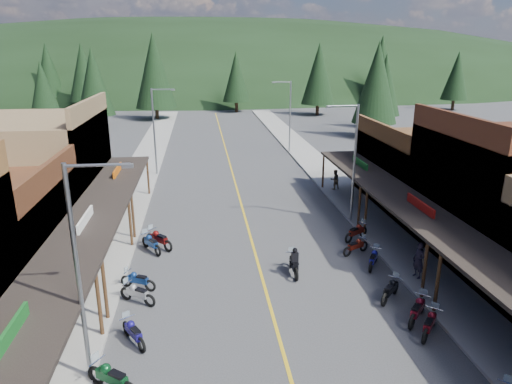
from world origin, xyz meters
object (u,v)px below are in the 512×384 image
object	(u,v)px
streetlight_2	(353,159)
pine_5	(381,66)
streetlight_1	(156,128)
bike_east_6	(418,309)
pedestrian_east_b	(335,179)
streetlight_3	(289,114)
rider_on_bike	(294,263)
bike_west_10	(159,238)
bike_west_6	(133,332)
bike_west_9	(151,242)
bike_east_10	(356,231)
shop_west_3	(40,170)
pine_9	(385,85)
pine_10	(94,82)
bike_west_5	(112,377)
pine_2	(154,71)
bike_west_8	(138,279)
bike_east_5	(430,323)
pine_6	(457,76)
bike_west_7	(137,292)
shop_east_3	(424,171)
bike_east_8	(374,258)
pine_1	(83,72)
pedestrian_east_a	(419,260)
pine_7	(48,71)
pine_4	(319,74)
pine_11	(377,83)
shop_east_2	(509,198)
bike_east_7	(390,289)
streetlight_0	(82,267)
pine_8	(44,94)

from	to	relation	value
streetlight_2	pine_5	bearing A→B (deg)	67.09
streetlight_1	streetlight_2	xyz separation A→B (m)	(13.90, -14.00, 0.00)
bike_east_6	pedestrian_east_b	distance (m)	19.17
streetlight_3	rider_on_bike	xyz separation A→B (m)	(-5.24, -28.96, -3.82)
streetlight_3	bike_west_10	distance (m)	28.03
bike_west_6	bike_west_9	distance (m)	8.78
bike_east_10	rider_on_bike	size ratio (longest dim) A/B	0.98
shop_west_3	bike_east_6	bearing A→B (deg)	-37.29
pine_9	pine_10	world-z (taller)	pine_10
shop_west_3	bike_west_5	world-z (taller)	shop_west_3
shop_west_3	streetlight_1	bearing A→B (deg)	57.44
pine_2	bike_west_6	bearing A→B (deg)	-86.17
pine_5	bike_west_8	world-z (taller)	pine_5
pine_10	bike_east_5	bearing A→B (deg)	-66.22
pine_6	bike_west_7	world-z (taller)	pine_6
pine_10	bike_west_8	bearing A→B (deg)	-76.63
shop_east_3	bike_east_8	bearing A→B (deg)	-127.25
pine_1	pedestrian_east_a	size ratio (longest dim) A/B	6.59
pine_7	streetlight_2	bearing A→B (deg)	-60.19
bike_west_10	rider_on_bike	distance (m)	8.39
bike_west_10	pine_5	bearing A→B (deg)	15.61
streetlight_2	pine_7	size ratio (longest dim) A/B	0.64
rider_on_bike	streetlight_3	bearing A→B (deg)	80.90
streetlight_3	pine_4	size ratio (longest dim) A/B	0.64
bike_west_6	bike_west_7	size ratio (longest dim) A/B	1.00
pine_11	bike_east_5	bearing A→B (deg)	-107.84
shop_east_2	bike_east_7	bearing A→B (deg)	-155.16
bike_west_5	shop_west_3	bearing A→B (deg)	58.72
bike_east_10	bike_east_5	bearing A→B (deg)	-35.86
bike_east_7	pine_9	bearing A→B (deg)	111.97
pine_11	bike_west_8	xyz separation A→B (m)	(-26.21, -37.59, -6.65)
streetlight_0	pine_4	xyz separation A→B (m)	(24.95, 66.00, 2.78)
shop_east_2	pine_1	size ratio (longest dim) A/B	0.87
pine_10	shop_east_2	bearing A→B (deg)	-56.65
bike_west_8	bike_east_8	distance (m)	12.39
pine_4	bike_east_6	bearing A→B (deg)	-100.51
pedestrian_east_a	pine_5	bearing A→B (deg)	143.29
pine_4	bike_east_10	bearing A→B (deg)	-101.86
pine_10	pine_1	bearing A→B (deg)	106.70
shop_west_3	bike_west_7	world-z (taller)	shop_west_3
pine_6	pedestrian_east_b	distance (m)	62.07
pine_4	bike_west_10	xyz separation A→B (m)	(-23.57, -54.78, -6.60)
pine_9	bike_east_10	xyz separation A→B (m)	(-17.56, -40.01, -5.79)
pine_5	bike_east_5	world-z (taller)	pine_5
bike_west_5	bike_east_6	xyz separation A→B (m)	(12.37, 2.84, -0.03)
bike_west_10	pedestrian_east_b	xyz separation A→B (m)	(13.62, 9.97, 0.34)
pine_6	pine_11	bearing A→B (deg)	-135.00
pine_8	pedestrian_east_a	xyz separation A→B (m)	(29.87, -40.33, -4.88)
pine_8	pine_10	xyz separation A→B (m)	(4.00, 10.00, 0.81)
streetlight_1	pine_10	bearing A→B (deg)	111.53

